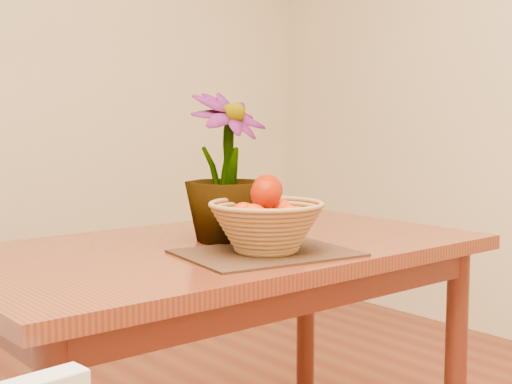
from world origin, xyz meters
TOP-DOWN VIEW (x-y plane):
  - table at (0.00, 0.30)m, footprint 1.40×0.80m
  - placemat at (-0.00, 0.11)m, footprint 0.45×0.37m
  - wicker_basket at (-0.00, 0.11)m, footprint 0.28×0.28m
  - orange_pile at (-0.00, 0.11)m, footprint 0.20×0.19m
  - potted_plant at (0.03, 0.32)m, footprint 0.26×0.26m

SIDE VIEW (x-z plane):
  - table at x=0.00m, z-range 0.29..1.04m
  - placemat at x=0.00m, z-range 0.75..0.76m
  - wicker_basket at x=0.00m, z-range 0.76..0.87m
  - orange_pile at x=0.00m, z-range 0.80..0.94m
  - potted_plant at x=0.03m, z-range 0.75..1.15m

